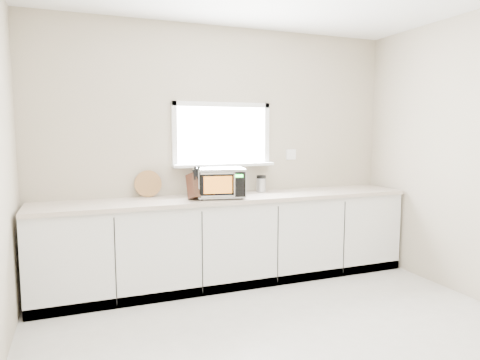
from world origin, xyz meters
name	(u,v)px	position (x,y,z in m)	size (l,w,h in m)	color
back_wall	(222,152)	(0.00, 2.00, 1.36)	(4.00, 0.17, 2.70)	#BBAA94
cabinets	(231,241)	(0.00, 1.70, 0.44)	(3.92, 0.60, 0.88)	silver
countertop	(231,198)	(0.00, 1.69, 0.90)	(3.92, 0.64, 0.04)	beige
microwave	(220,182)	(-0.14, 1.62, 1.08)	(0.52, 0.45, 0.30)	black
knife_block	(195,185)	(-0.41, 1.59, 1.06)	(0.14, 0.24, 0.33)	#432218
cutting_board	(148,184)	(-0.81, 1.94, 1.06)	(0.27, 0.27, 0.02)	#956139
coffee_grinder	(261,184)	(0.42, 1.87, 1.01)	(0.11, 0.11, 0.19)	#B9BCC1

